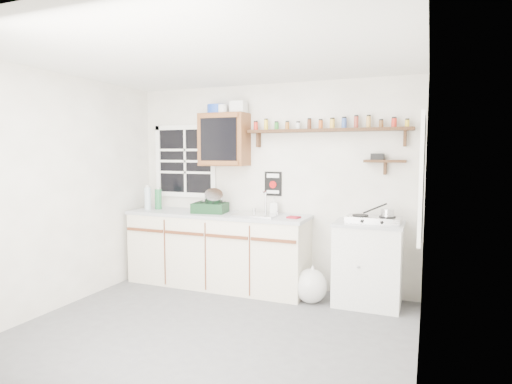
% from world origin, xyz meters
% --- Properties ---
extents(room, '(3.64, 3.24, 2.54)m').
position_xyz_m(room, '(0.00, 0.00, 1.25)').
color(room, '#4E4E50').
rests_on(room, ground).
extents(main_cabinet, '(2.31, 0.63, 0.92)m').
position_xyz_m(main_cabinet, '(-0.58, 1.30, 0.46)').
color(main_cabinet, beige).
rests_on(main_cabinet, floor).
extents(right_cabinet, '(0.73, 0.57, 0.91)m').
position_xyz_m(right_cabinet, '(1.25, 1.32, 0.46)').
color(right_cabinet, silver).
rests_on(right_cabinet, floor).
extents(sink, '(0.52, 0.44, 0.29)m').
position_xyz_m(sink, '(-0.05, 1.30, 0.93)').
color(sink, '#B6B5BA').
rests_on(sink, main_cabinet).
extents(upper_cabinet, '(0.60, 0.32, 0.65)m').
position_xyz_m(upper_cabinet, '(-0.55, 1.44, 1.82)').
color(upper_cabinet, brown).
rests_on(upper_cabinet, wall_back).
extents(upper_cabinet_clutter, '(0.51, 0.24, 0.14)m').
position_xyz_m(upper_cabinet_clutter, '(-0.54, 1.44, 2.21)').
color(upper_cabinet_clutter, '#183A9F').
rests_on(upper_cabinet_clutter, upper_cabinet).
extents(spice_shelf, '(1.91, 0.18, 0.35)m').
position_xyz_m(spice_shelf, '(0.73, 1.51, 1.93)').
color(spice_shelf, black).
rests_on(spice_shelf, wall_back).
extents(secondary_shelf, '(0.45, 0.16, 0.24)m').
position_xyz_m(secondary_shelf, '(1.36, 1.52, 1.58)').
color(secondary_shelf, black).
rests_on(secondary_shelf, wall_back).
extents(warning_sign, '(0.22, 0.02, 0.30)m').
position_xyz_m(warning_sign, '(0.05, 1.59, 1.28)').
color(warning_sign, black).
rests_on(warning_sign, wall_back).
extents(window_back, '(0.93, 0.03, 0.98)m').
position_xyz_m(window_back, '(-1.20, 1.59, 1.55)').
color(window_back, black).
rests_on(window_back, wall_back).
extents(window_right, '(0.03, 0.78, 1.08)m').
position_xyz_m(window_right, '(1.79, 0.55, 1.45)').
color(window_right, black).
rests_on(window_right, wall_back).
extents(water_bottles, '(0.19, 0.18, 0.32)m').
position_xyz_m(water_bottles, '(-1.52, 1.29, 1.06)').
color(water_bottles, silver).
rests_on(water_bottles, main_cabinet).
extents(dish_rack, '(0.45, 0.36, 0.31)m').
position_xyz_m(dish_rack, '(-0.66, 1.29, 1.02)').
color(dish_rack, black).
rests_on(dish_rack, main_cabinet).
extents(soap_bottle, '(0.11, 0.11, 0.21)m').
position_xyz_m(soap_bottle, '(0.10, 1.49, 1.02)').
color(soap_bottle, silver).
rests_on(soap_bottle, main_cabinet).
extents(rag, '(0.15, 0.14, 0.02)m').
position_xyz_m(rag, '(0.42, 1.25, 0.93)').
color(rag, maroon).
rests_on(rag, main_cabinet).
extents(hotplate, '(0.58, 0.33, 0.08)m').
position_xyz_m(hotplate, '(1.30, 1.30, 0.95)').
color(hotplate, '#B6B5BA').
rests_on(hotplate, right_cabinet).
extents(saucepan, '(0.34, 0.19, 0.15)m').
position_xyz_m(saucepan, '(1.43, 1.31, 1.03)').
color(saucepan, '#B6B5BA').
rests_on(saucepan, hotplate).
extents(trash_bag, '(0.39, 0.36, 0.45)m').
position_xyz_m(trash_bag, '(0.66, 1.14, 0.19)').
color(trash_bag, silver).
rests_on(trash_bag, floor).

